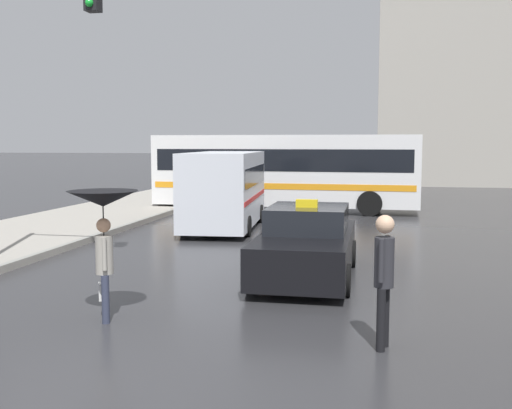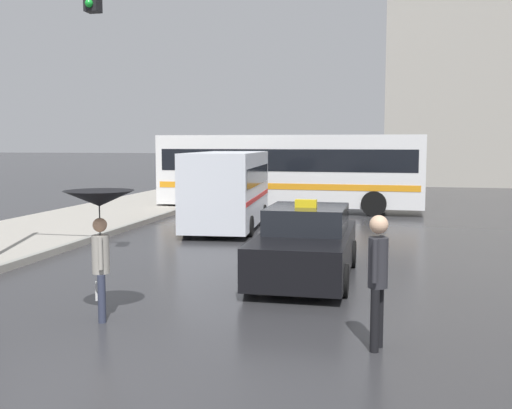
{
  "view_description": "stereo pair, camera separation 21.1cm",
  "coord_description": "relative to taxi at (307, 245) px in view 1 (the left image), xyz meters",
  "views": [
    {
      "loc": [
        3.17,
        -5.6,
        2.77
      ],
      "look_at": [
        0.54,
        7.48,
        1.4
      ],
      "focal_mm": 42.0,
      "sensor_mm": 36.0,
      "label": 1
    },
    {
      "loc": [
        3.38,
        -5.55,
        2.77
      ],
      "look_at": [
        0.54,
        7.48,
        1.4
      ],
      "focal_mm": 42.0,
      "sensor_mm": 36.0,
      "label": 2
    }
  ],
  "objects": [
    {
      "name": "taxi",
      "position": [
        0.0,
        0.0,
        0.0
      ],
      "size": [
        1.91,
        4.29,
        1.63
      ],
      "rotation": [
        0.0,
        0.0,
        3.14
      ],
      "color": "black",
      "rests_on": "ground_plane"
    },
    {
      "name": "ambulance_van",
      "position": [
        -3.43,
        6.61,
        0.69
      ],
      "size": [
        2.43,
        5.54,
        2.48
      ],
      "rotation": [
        0.0,
        0.0,
        3.22
      ],
      "color": "silver",
      "rests_on": "ground_plane"
    },
    {
      "name": "traffic_light",
      "position": [
        -5.94,
        -0.72,
        3.74
      ],
      "size": [
        2.97,
        0.38,
        6.49
      ],
      "color": "black",
      "rests_on": "ground_plane"
    },
    {
      "name": "city_bus",
      "position": [
        -2.3,
        12.21,
        1.04
      ],
      "size": [
        10.78,
        2.9,
        3.09
      ],
      "rotation": [
        0.0,
        0.0,
        1.54
      ],
      "color": "silver",
      "rests_on": "ground_plane"
    },
    {
      "name": "pedestrian_with_umbrella",
      "position": [
        -2.73,
        -3.65,
        1.01
      ],
      "size": [
        1.08,
        1.08,
        2.05
      ],
      "rotation": [
        0.0,
        0.0,
        2.03
      ],
      "color": "#2D3347",
      "rests_on": "ground_plane"
    },
    {
      "name": "ground_plane",
      "position": [
        -1.8,
        -6.52,
        -0.68
      ],
      "size": [
        300.0,
        300.0,
        0.0
      ],
      "primitive_type": "plane",
      "color": "#2D2D30"
    },
    {
      "name": "pedestrian_man",
      "position": [
        1.5,
        -4.08,
        0.4
      ],
      "size": [
        0.32,
        0.42,
        1.83
      ],
      "rotation": [
        0.0,
        0.0,
        -1.81
      ],
      "color": "black",
      "rests_on": "ground_plane"
    }
  ]
}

